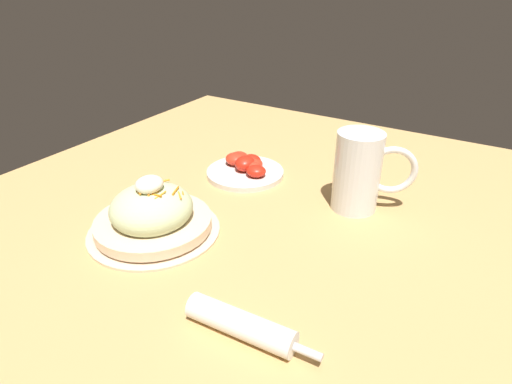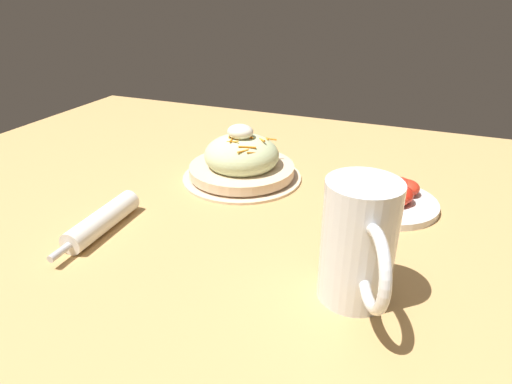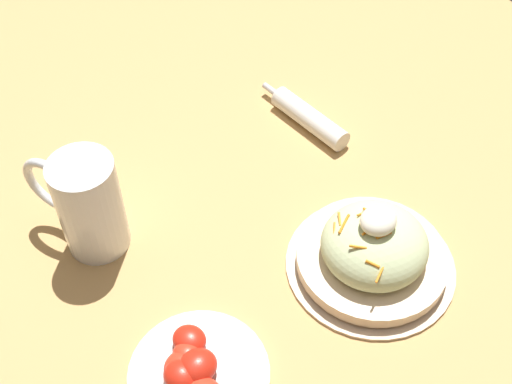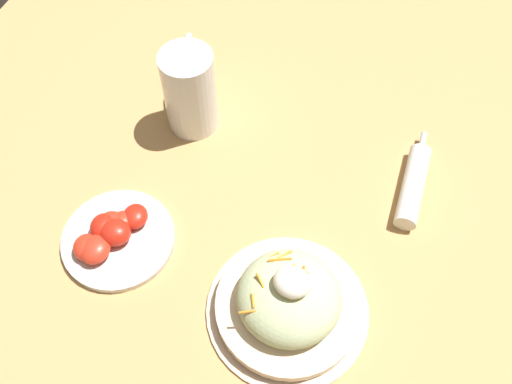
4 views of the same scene
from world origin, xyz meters
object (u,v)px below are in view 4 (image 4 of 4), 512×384
(salad_plate, at_px, (289,302))
(napkin_roll, at_px, (413,185))
(beer_mug, at_px, (191,94))
(tomato_plate, at_px, (114,236))

(salad_plate, xyz_separation_m, napkin_roll, (0.12, 0.26, -0.02))
(beer_mug, height_order, tomato_plate, beer_mug)
(salad_plate, distance_m, beer_mug, 0.38)
(salad_plate, bearing_deg, beer_mug, 134.58)
(tomato_plate, bearing_deg, salad_plate, -2.38)
(napkin_roll, xyz_separation_m, tomato_plate, (-0.40, -0.25, -0.00))
(beer_mug, distance_m, tomato_plate, 0.27)
(salad_plate, distance_m, napkin_roll, 0.29)
(salad_plate, relative_size, beer_mug, 1.51)
(tomato_plate, bearing_deg, beer_mug, 86.94)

